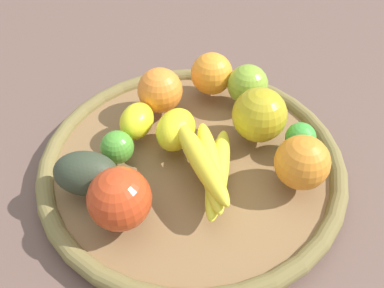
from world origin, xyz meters
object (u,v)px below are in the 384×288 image
object	(u,v)px
apple_2	(120,199)
lime_0	(117,147)
lemon_0	(137,121)
orange_1	(212,74)
lime_1	(301,137)
lemon_1	(176,129)
apple_1	(259,115)
apple_0	(248,85)
orange_2	(160,90)
orange_0	(302,163)
avocado	(86,173)
banana_bunch	(210,165)

from	to	relation	value
apple_2	lime_0	bearing A→B (deg)	-26.45
lemon_0	orange_1	size ratio (longest dim) A/B	0.93
orange_1	lime_1	world-z (taller)	orange_1
lemon_1	apple_1	bearing A→B (deg)	-118.82
lemon_0	apple_0	xyz separation A→B (m)	(-0.04, -0.18, 0.01)
apple_1	lime_0	world-z (taller)	apple_1
lemon_0	orange_1	xyz separation A→B (m)	(0.01, -0.15, 0.01)
orange_2	orange_1	xyz separation A→B (m)	(-0.01, -0.09, -0.00)
lemon_0	lemon_1	xyz separation A→B (m)	(-0.05, -0.03, 0.00)
lemon_0	lemon_1	world-z (taller)	lemon_1
lime_1	orange_0	bearing A→B (deg)	131.40
lime_0	apple_2	bearing A→B (deg)	153.55
orange_1	lemon_0	bearing A→B (deg)	95.55
lemon_1	apple_2	distance (m)	0.15
lime_0	lemon_1	bearing A→B (deg)	-105.10
orange_2	avocado	distance (m)	0.19
avocado	banana_bunch	bearing A→B (deg)	-121.17
apple_1	lime_0	size ratio (longest dim) A/B	1.70
avocado	orange_1	size ratio (longest dim) A/B	1.23
apple_1	lime_0	xyz separation A→B (m)	(0.08, 0.19, -0.02)
apple_1	lemon_0	bearing A→B (deg)	51.46
apple_0	orange_2	bearing A→B (deg)	60.53
banana_bunch	apple_2	distance (m)	0.13
avocado	lemon_1	distance (m)	0.14
avocado	apple_1	bearing A→B (deg)	-103.33
banana_bunch	apple_2	size ratio (longest dim) A/B	2.10
orange_2	orange_1	bearing A→B (deg)	-97.77
apple_0	apple_1	bearing A→B (deg)	148.85
lemon_0	lime_0	bearing A→B (deg)	121.23
orange_2	lime_0	world-z (taller)	orange_2
banana_bunch	avocado	bearing A→B (deg)	58.83
orange_2	apple_2	world-z (taller)	apple_2
lime_1	lemon_0	bearing A→B (deg)	45.15
orange_2	lime_0	bearing A→B (deg)	117.71
apple_1	apple_0	size ratio (longest dim) A/B	1.22
lemon_0	apple_2	bearing A→B (deg)	141.83
lime_0	apple_0	distance (m)	0.23
orange_0	orange_1	world-z (taller)	orange_0
lime_0	apple_0	world-z (taller)	apple_0
apple_1	orange_1	size ratio (longest dim) A/B	1.16
lemon_0	apple_2	xyz separation A→B (m)	(-0.12, 0.10, 0.01)
lime_0	avocado	bearing A→B (deg)	111.71
avocado	apple_2	bearing A→B (deg)	-170.30
apple_0	orange_1	world-z (taller)	orange_1
lemon_1	lime_1	size ratio (longest dim) A/B	1.67
orange_2	apple_0	xyz separation A→B (m)	(-0.07, -0.12, -0.00)
lime_0	lemon_0	world-z (taller)	same
orange_1	lime_1	bearing A→B (deg)	-175.12
lemon_0	apple_2	size ratio (longest dim) A/B	0.84
lemon_1	avocado	bearing A→B (deg)	90.04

